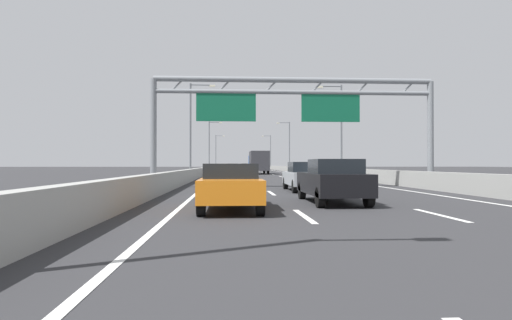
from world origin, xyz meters
TOP-DOWN VIEW (x-y plane):
  - ground_plane at (0.00, 100.00)m, footprint 260.00×260.00m
  - lane_dash_left_1 at (-1.80, 12.50)m, footprint 0.16×3.00m
  - lane_dash_left_2 at (-1.80, 21.50)m, footprint 0.16×3.00m
  - lane_dash_left_3 at (-1.80, 30.50)m, footprint 0.16×3.00m
  - lane_dash_left_4 at (-1.80, 39.50)m, footprint 0.16×3.00m
  - lane_dash_left_5 at (-1.80, 48.50)m, footprint 0.16×3.00m
  - lane_dash_left_6 at (-1.80, 57.50)m, footprint 0.16×3.00m
  - lane_dash_left_7 at (-1.80, 66.50)m, footprint 0.16×3.00m
  - lane_dash_left_8 at (-1.80, 75.50)m, footprint 0.16×3.00m
  - lane_dash_left_9 at (-1.80, 84.50)m, footprint 0.16×3.00m
  - lane_dash_left_10 at (-1.80, 93.50)m, footprint 0.16×3.00m
  - lane_dash_left_11 at (-1.80, 102.50)m, footprint 0.16×3.00m
  - lane_dash_left_12 at (-1.80, 111.50)m, footprint 0.16×3.00m
  - lane_dash_left_13 at (-1.80, 120.50)m, footprint 0.16×3.00m
  - lane_dash_left_14 at (-1.80, 129.50)m, footprint 0.16×3.00m
  - lane_dash_left_15 at (-1.80, 138.50)m, footprint 0.16×3.00m
  - lane_dash_left_16 at (-1.80, 147.50)m, footprint 0.16×3.00m
  - lane_dash_left_17 at (-1.80, 156.50)m, footprint 0.16×3.00m
  - lane_dash_right_1 at (1.80, 12.50)m, footprint 0.16×3.00m
  - lane_dash_right_2 at (1.80, 21.50)m, footprint 0.16×3.00m
  - lane_dash_right_3 at (1.80, 30.50)m, footprint 0.16×3.00m
  - lane_dash_right_4 at (1.80, 39.50)m, footprint 0.16×3.00m
  - lane_dash_right_5 at (1.80, 48.50)m, footprint 0.16×3.00m
  - lane_dash_right_6 at (1.80, 57.50)m, footprint 0.16×3.00m
  - lane_dash_right_7 at (1.80, 66.50)m, footprint 0.16×3.00m
  - lane_dash_right_8 at (1.80, 75.50)m, footprint 0.16×3.00m
  - lane_dash_right_9 at (1.80, 84.50)m, footprint 0.16×3.00m
  - lane_dash_right_10 at (1.80, 93.50)m, footprint 0.16×3.00m
  - lane_dash_right_11 at (1.80, 102.50)m, footprint 0.16×3.00m
  - lane_dash_right_12 at (1.80, 111.50)m, footprint 0.16×3.00m
  - lane_dash_right_13 at (1.80, 120.50)m, footprint 0.16×3.00m
  - lane_dash_right_14 at (1.80, 129.50)m, footprint 0.16×3.00m
  - lane_dash_right_15 at (1.80, 138.50)m, footprint 0.16×3.00m
  - lane_dash_right_16 at (1.80, 147.50)m, footprint 0.16×3.00m
  - lane_dash_right_17 at (1.80, 156.50)m, footprint 0.16×3.00m
  - edge_line_left at (-5.25, 88.00)m, footprint 0.16×176.00m
  - edge_line_right at (5.25, 88.00)m, footprint 0.16×176.00m
  - barrier_left at (-6.90, 110.00)m, footprint 0.45×220.00m
  - barrier_right at (6.90, 110.00)m, footprint 0.45×220.00m
  - sign_gantry at (-0.21, 26.29)m, footprint 16.45×0.36m
  - streetlamp_left_mid at (-7.47, 45.55)m, footprint 2.58×0.28m
  - streetlamp_right_mid at (7.47, 45.55)m, footprint 2.58×0.28m
  - streetlamp_left_far at (-7.47, 84.90)m, footprint 2.58×0.28m
  - streetlamp_right_far at (7.47, 84.90)m, footprint 2.58×0.28m
  - streetlamp_left_distant at (-7.47, 124.26)m, footprint 2.58×0.28m
  - streetlamp_right_distant at (7.47, 124.26)m, footprint 2.58×0.28m
  - silver_car at (0.05, 23.08)m, footprint 1.75×4.48m
  - white_car at (0.11, 117.45)m, footprint 1.75×4.34m
  - green_car at (-3.35, 75.35)m, footprint 1.79×4.68m
  - orange_car at (-3.69, 14.39)m, footprint 1.75×4.62m
  - black_car at (-0.17, 16.26)m, footprint 1.75×4.52m
  - box_truck at (0.21, 61.44)m, footprint 2.43×8.79m

SIDE VIEW (x-z plane):
  - ground_plane at x=0.00m, z-range 0.00..0.00m
  - lane_dash_left_1 at x=-1.80m, z-range 0.00..0.01m
  - lane_dash_left_2 at x=-1.80m, z-range 0.00..0.01m
  - lane_dash_left_3 at x=-1.80m, z-range 0.00..0.01m
  - lane_dash_left_4 at x=-1.80m, z-range 0.00..0.01m
  - lane_dash_left_5 at x=-1.80m, z-range 0.00..0.01m
  - lane_dash_left_6 at x=-1.80m, z-range 0.00..0.01m
  - lane_dash_left_7 at x=-1.80m, z-range 0.00..0.01m
  - lane_dash_left_8 at x=-1.80m, z-range 0.00..0.01m
  - lane_dash_left_9 at x=-1.80m, z-range 0.00..0.01m
  - lane_dash_left_10 at x=-1.80m, z-range 0.00..0.01m
  - lane_dash_left_11 at x=-1.80m, z-range 0.00..0.01m
  - lane_dash_left_12 at x=-1.80m, z-range 0.00..0.01m
  - lane_dash_left_13 at x=-1.80m, z-range 0.00..0.01m
  - lane_dash_left_14 at x=-1.80m, z-range 0.00..0.01m
  - lane_dash_left_15 at x=-1.80m, z-range 0.00..0.01m
  - lane_dash_left_16 at x=-1.80m, z-range 0.00..0.01m
  - lane_dash_left_17 at x=-1.80m, z-range 0.00..0.01m
  - lane_dash_right_1 at x=1.80m, z-range 0.00..0.01m
  - lane_dash_right_2 at x=1.80m, z-range 0.00..0.01m
  - lane_dash_right_3 at x=1.80m, z-range 0.00..0.01m
  - lane_dash_right_4 at x=1.80m, z-range 0.00..0.01m
  - lane_dash_right_5 at x=1.80m, z-range 0.00..0.01m
  - lane_dash_right_6 at x=1.80m, z-range 0.00..0.01m
  - lane_dash_right_7 at x=1.80m, z-range 0.00..0.01m
  - lane_dash_right_8 at x=1.80m, z-range 0.00..0.01m
  - lane_dash_right_9 at x=1.80m, z-range 0.00..0.01m
  - lane_dash_right_10 at x=1.80m, z-range 0.00..0.01m
  - lane_dash_right_11 at x=1.80m, z-range 0.00..0.01m
  - lane_dash_right_12 at x=1.80m, z-range 0.00..0.01m
  - lane_dash_right_13 at x=1.80m, z-range 0.00..0.01m
  - lane_dash_right_14 at x=1.80m, z-range 0.00..0.01m
  - lane_dash_right_15 at x=1.80m, z-range 0.00..0.01m
  - lane_dash_right_16 at x=1.80m, z-range 0.00..0.01m
  - lane_dash_right_17 at x=1.80m, z-range 0.00..0.01m
  - edge_line_left at x=-5.25m, z-range 0.00..0.01m
  - edge_line_right at x=5.25m, z-range 0.00..0.01m
  - barrier_left at x=-6.90m, z-range 0.00..0.95m
  - barrier_right at x=6.90m, z-range 0.00..0.95m
  - orange_car at x=-3.69m, z-range 0.04..1.40m
  - silver_car at x=0.05m, z-range 0.02..1.47m
  - green_car at x=-3.35m, z-range 0.03..1.48m
  - black_car at x=-0.17m, z-range 0.01..1.53m
  - white_car at x=0.11m, z-range 0.01..1.53m
  - box_truck at x=0.21m, z-range 0.15..3.23m
  - sign_gantry at x=-0.21m, z-range 1.64..8.00m
  - streetlamp_left_mid at x=-7.47m, z-range 0.65..10.15m
  - streetlamp_right_mid at x=7.47m, z-range 0.65..10.15m
  - streetlamp_left_far at x=-7.47m, z-range 0.65..10.15m
  - streetlamp_right_far at x=7.47m, z-range 0.65..10.15m
  - streetlamp_left_distant at x=-7.47m, z-range 0.65..10.15m
  - streetlamp_right_distant at x=7.47m, z-range 0.65..10.15m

